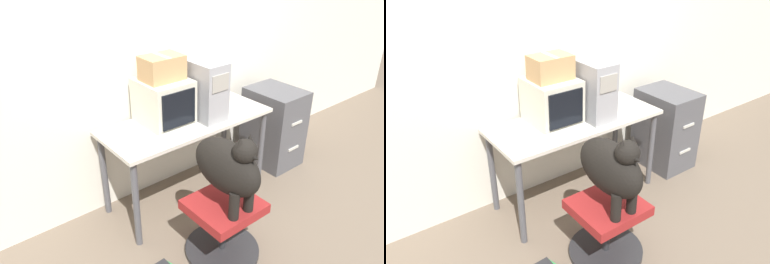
% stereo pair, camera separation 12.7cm
% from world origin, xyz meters
% --- Properties ---
extents(ground_plane, '(12.00, 12.00, 0.00)m').
position_xyz_m(ground_plane, '(0.00, 0.00, 0.00)').
color(ground_plane, '#6B5B4C').
extents(wall_back, '(8.00, 0.05, 2.60)m').
position_xyz_m(wall_back, '(0.00, 0.65, 1.30)').
color(wall_back, silver).
rests_on(wall_back, ground_plane).
extents(desk, '(1.42, 0.59, 0.75)m').
position_xyz_m(desk, '(0.00, 0.29, 0.65)').
color(desk, beige).
rests_on(desk, ground_plane).
extents(crt_monitor, '(0.36, 0.40, 0.35)m').
position_xyz_m(crt_monitor, '(-0.17, 0.37, 0.93)').
color(crt_monitor, beige).
rests_on(crt_monitor, desk).
extents(pc_tower, '(0.22, 0.48, 0.47)m').
position_xyz_m(pc_tower, '(0.14, 0.30, 0.99)').
color(pc_tower, '#99999E').
rests_on(pc_tower, desk).
extents(keyboard, '(0.41, 0.15, 0.03)m').
position_xyz_m(keyboard, '(-0.21, 0.09, 0.77)').
color(keyboard, silver).
rests_on(keyboard, desk).
extents(computer_mouse, '(0.06, 0.05, 0.04)m').
position_xyz_m(computer_mouse, '(0.06, 0.11, 0.77)').
color(computer_mouse, silver).
rests_on(computer_mouse, desk).
extents(office_chair, '(0.54, 0.54, 0.45)m').
position_xyz_m(office_chair, '(-0.23, -0.40, 0.23)').
color(office_chair, '#262628').
rests_on(office_chair, ground_plane).
extents(dog, '(0.25, 0.55, 0.57)m').
position_xyz_m(dog, '(-0.23, -0.42, 0.75)').
color(dog, black).
rests_on(dog, office_chair).
extents(filing_cabinet, '(0.42, 0.54, 0.78)m').
position_xyz_m(filing_cabinet, '(1.04, 0.23, 0.39)').
color(filing_cabinet, '#4C4C51').
rests_on(filing_cabinet, ground_plane).
extents(cardboard_box, '(0.31, 0.22, 0.19)m').
position_xyz_m(cardboard_box, '(-0.17, 0.38, 1.20)').
color(cardboard_box, tan).
rests_on(cardboard_box, crt_monitor).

